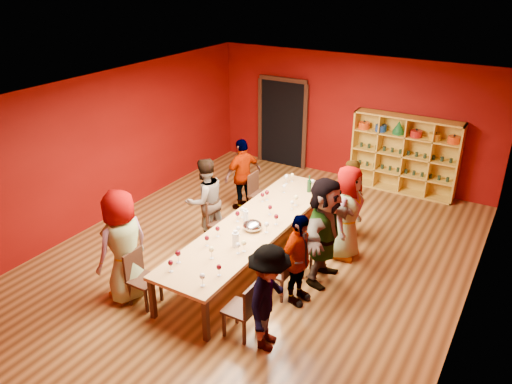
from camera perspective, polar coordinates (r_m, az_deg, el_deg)
room_shell at (r=8.40m, az=-0.10°, el=0.96°), size 7.10×9.10×3.04m
tasting_table at (r=8.76m, az=-0.10°, el=-3.83°), size 1.10×4.50×0.75m
doorway at (r=13.00m, az=3.13°, el=7.92°), size 1.40×0.17×2.30m
shelving_unit at (r=11.87m, az=16.65°, el=4.51°), size 2.40×0.40×1.80m
chair_person_left_0 at (r=8.03m, az=-13.14°, el=-9.22°), size 0.42×0.42×0.89m
person_left_0 at (r=7.98m, az=-14.94°, el=-6.00°), size 0.60×0.96×1.85m
chair_person_left_2 at (r=9.41m, az=-4.39°, el=-3.16°), size 0.42×0.42×0.89m
person_left_2 at (r=9.40m, az=-5.83°, el=-0.95°), size 0.73×0.92×1.66m
chair_person_left_4 at (r=10.52m, az=0.19°, el=0.08°), size 0.42×0.42×0.89m
person_left_4 at (r=10.57m, az=-1.50°, el=1.97°), size 0.72×1.02×1.59m
chair_person_right_0 at (r=7.18m, az=-1.26°, el=-13.03°), size 0.42×0.42×0.89m
person_right_0 at (r=6.85m, az=1.48°, el=-12.05°), size 0.63×1.09×1.59m
chair_person_right_1 at (r=7.97m, az=3.00°, el=-8.79°), size 0.42×0.42×0.89m
person_right_1 at (r=7.72m, az=4.82°, el=-7.70°), size 0.55×0.95×1.52m
chair_person_right_2 at (r=8.54m, az=5.39°, el=-6.36°), size 0.42×0.42×0.89m
person_right_2 at (r=8.20m, az=7.81°, el=-4.42°), size 0.52×1.73×1.86m
chair_person_right_3 at (r=9.25m, az=7.81°, el=-3.85°), size 0.42×0.42×0.89m
person_right_3 at (r=8.95m, az=10.36°, el=-2.35°), size 0.47×0.86×1.75m
chair_person_right_4 at (r=9.85m, az=9.48°, el=-2.10°), size 0.42×0.42×0.89m
person_right_4 at (r=9.64m, az=10.94°, el=-0.83°), size 0.62×0.70×1.60m
wine_glass_0 at (r=7.79m, az=-2.07°, el=-6.14°), size 0.08×0.08×0.20m
wine_glass_1 at (r=8.84m, az=-1.56°, el=-2.05°), size 0.09×0.09×0.21m
wine_glass_2 at (r=9.49m, az=1.26°, el=-0.11°), size 0.08×0.08×0.21m
wine_glass_3 at (r=9.98m, az=6.82°, el=0.89°), size 0.07×0.07×0.18m
wine_glass_4 at (r=9.82m, az=3.24°, el=0.61°), size 0.07×0.07×0.18m
wine_glass_5 at (r=9.99m, az=6.46°, el=1.12°), size 0.09×0.09×0.22m
wine_glass_6 at (r=7.47m, az=-9.74°, el=-8.04°), size 0.08×0.08×0.20m
wine_glass_7 at (r=10.33m, az=4.15°, el=1.90°), size 0.07×0.07×0.19m
wine_glass_8 at (r=8.95m, az=1.62°, el=-1.80°), size 0.08×0.08×0.20m
wine_glass_9 at (r=8.28m, az=-2.04°, el=-4.24°), size 0.07×0.07×0.18m
wine_glass_10 at (r=8.27m, az=-4.42°, el=-4.25°), size 0.08×0.08×0.19m
wine_glass_11 at (r=7.65m, az=-8.91°, el=-6.99°), size 0.09×0.09×0.22m
wine_glass_12 at (r=8.62m, az=2.33°, el=-2.88°), size 0.08×0.08×0.20m
wine_glass_13 at (r=9.30m, az=4.60°, el=-0.67°), size 0.09×0.09×0.22m
wine_glass_14 at (r=9.43m, az=0.75°, el=-0.37°), size 0.07×0.07×0.19m
wine_glass_15 at (r=7.84m, az=-1.39°, el=-5.89°), size 0.08×0.08×0.20m
wine_glass_16 at (r=8.36m, az=1.22°, el=-3.78°), size 0.08×0.08×0.20m
wine_glass_17 at (r=8.72m, az=-2.13°, el=-2.53°), size 0.08×0.08×0.20m
wine_glass_18 at (r=7.30m, az=-4.26°, el=-8.61°), size 0.08×0.08×0.19m
wine_glass_19 at (r=7.10m, az=-6.15°, el=-9.62°), size 0.08×0.08×0.21m
wine_glass_20 at (r=7.69m, az=-5.11°, el=-6.59°), size 0.09×0.09×0.21m
wine_glass_21 at (r=10.21m, az=3.50°, el=1.73°), size 0.08×0.08×0.21m
wine_glass_22 at (r=9.17m, az=4.13°, el=-1.25°), size 0.07×0.07×0.18m
wine_glass_23 at (r=8.03m, az=-5.64°, el=-5.31°), size 0.08×0.08×0.19m
spittoon_bowl at (r=8.48m, az=-0.41°, el=-3.88°), size 0.33×0.33×0.18m
carafe_a at (r=8.74m, az=-1.17°, el=-2.73°), size 0.12×0.12×0.24m
carafe_b at (r=7.98m, az=-2.36°, el=-5.43°), size 0.11×0.11×0.29m
wine_bottle at (r=9.89m, az=6.10°, el=0.72°), size 0.11×0.11×0.34m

